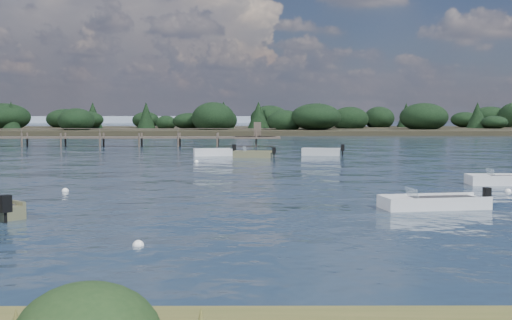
{
  "coord_description": "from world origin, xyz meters",
  "views": [
    {
      "loc": [
        3.59,
        -22.77,
        3.7
      ],
      "look_at": [
        3.72,
        14.0,
        1.0
      ],
      "focal_mm": 45.0,
      "sensor_mm": 36.0,
      "label": 1
    }
  ],
  "objects_px": {
    "tender_far_grey_b": "(321,153)",
    "tender_far_white": "(213,154)",
    "dinghy_mid_white_b": "(507,182)",
    "dinghy_extra_a": "(253,156)",
    "dinghy_mid_white_a": "(433,205)",
    "jetty": "(24,138)"
  },
  "relations": [
    {
      "from": "dinghy_mid_white_b",
      "to": "jetty",
      "type": "distance_m",
      "value": 53.95
    },
    {
      "from": "dinghy_mid_white_b",
      "to": "dinghy_mid_white_a",
      "type": "distance_m",
      "value": 10.26
    },
    {
      "from": "tender_far_grey_b",
      "to": "dinghy_extra_a",
      "type": "distance_m",
      "value": 6.47
    },
    {
      "from": "dinghy_mid_white_a",
      "to": "tender_far_grey_b",
      "type": "bearing_deg",
      "value": 92.02
    },
    {
      "from": "tender_far_grey_b",
      "to": "jetty",
      "type": "distance_m",
      "value": 34.62
    },
    {
      "from": "tender_far_white",
      "to": "dinghy_mid_white_b",
      "type": "bearing_deg",
      "value": -53.33
    },
    {
      "from": "dinghy_mid_white_b",
      "to": "dinghy_extra_a",
      "type": "xyz_separation_m",
      "value": [
        -13.19,
        20.37,
        0.01
      ]
    },
    {
      "from": "tender_far_white",
      "to": "dinghy_extra_a",
      "type": "bearing_deg",
      "value": -30.04
    },
    {
      "from": "dinghy_mid_white_a",
      "to": "tender_far_white",
      "type": "height_order",
      "value": "tender_far_white"
    },
    {
      "from": "tender_far_grey_b",
      "to": "dinghy_extra_a",
      "type": "xyz_separation_m",
      "value": [
        -5.96,
        -2.52,
        -0.02
      ]
    },
    {
      "from": "dinghy_extra_a",
      "to": "tender_far_grey_b",
      "type": "bearing_deg",
      "value": 22.9
    },
    {
      "from": "dinghy_mid_white_b",
      "to": "tender_far_grey_b",
      "type": "bearing_deg",
      "value": 107.54
    },
    {
      "from": "dinghy_extra_a",
      "to": "dinghy_mid_white_a",
      "type": "relative_size",
      "value": 0.8
    },
    {
      "from": "tender_far_grey_b",
      "to": "tender_far_white",
      "type": "distance_m",
      "value": 9.43
    },
    {
      "from": "jetty",
      "to": "dinghy_mid_white_a",
      "type": "bearing_deg",
      "value": -54.95
    },
    {
      "from": "dinghy_mid_white_b",
      "to": "dinghy_extra_a",
      "type": "distance_m",
      "value": 24.27
    },
    {
      "from": "jetty",
      "to": "dinghy_mid_white_b",
      "type": "bearing_deg",
      "value": -44.54
    },
    {
      "from": "tender_far_grey_b",
      "to": "dinghy_mid_white_a",
      "type": "xyz_separation_m",
      "value": [
        1.1,
        -31.11,
        -0.05
      ]
    },
    {
      "from": "tender_far_grey_b",
      "to": "dinghy_mid_white_a",
      "type": "distance_m",
      "value": 31.13
    },
    {
      "from": "dinghy_extra_a",
      "to": "tender_far_white",
      "type": "distance_m",
      "value": 4.0
    },
    {
      "from": "dinghy_mid_white_b",
      "to": "dinghy_mid_white_a",
      "type": "bearing_deg",
      "value": -126.7
    },
    {
      "from": "dinghy_extra_a",
      "to": "tender_far_white",
      "type": "height_order",
      "value": "tender_far_white"
    }
  ]
}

